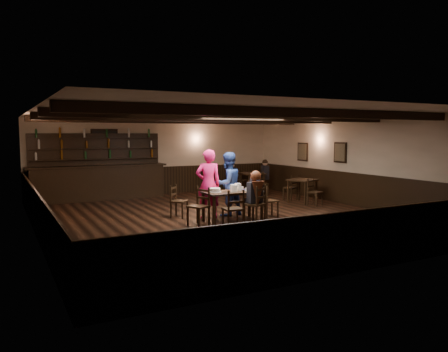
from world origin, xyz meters
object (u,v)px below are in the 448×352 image
chair_near_left (234,206)px  chair_near_right (258,201)px  woman_pink (208,184)px  man_blue (228,184)px  dining_table (233,195)px  cake (215,190)px  bar_counter (98,178)px

chair_near_left → chair_near_right: size_ratio=0.97×
woman_pink → man_blue: size_ratio=1.05×
chair_near_left → man_blue: bearing=66.8°
chair_near_left → woman_pink: size_ratio=0.51×
dining_table → chair_near_left: 0.96m
dining_table → chair_near_right: size_ratio=1.56×
man_blue → cake: man_blue is taller
dining_table → cake: (-0.46, 0.08, 0.13)m
dining_table → cake: bearing=170.0°
man_blue → cake: bearing=29.4°
chair_near_left → bar_counter: bearing=106.5°
dining_table → chair_near_right: bearing=-57.0°
chair_near_right → cake: size_ratio=2.86×
man_blue → bar_counter: 5.15m
woman_pink → man_blue: woman_pink is taller
dining_table → man_blue: bearing=71.4°
man_blue → bar_counter: (-2.46, 4.52, -0.13)m
woman_pink → cake: 0.55m
chair_near_left → chair_near_right: chair_near_right is taller
dining_table → chair_near_right: (0.38, -0.58, -0.11)m
chair_near_right → cake: bearing=141.7°
chair_near_right → bar_counter: size_ratio=0.21×
chair_near_left → cake: bearing=91.9°
dining_table → man_blue: 0.75m
cake → woman_pink: bearing=81.6°
dining_table → bar_counter: bearing=113.1°
cake → dining_table: bearing=-10.0°
man_blue → dining_table: bearing=59.4°
dining_table → bar_counter: 5.67m
chair_near_right → woman_pink: size_ratio=0.53×
dining_table → chair_near_left: bearing=-116.6°
chair_near_right → bar_counter: bar_counter is taller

